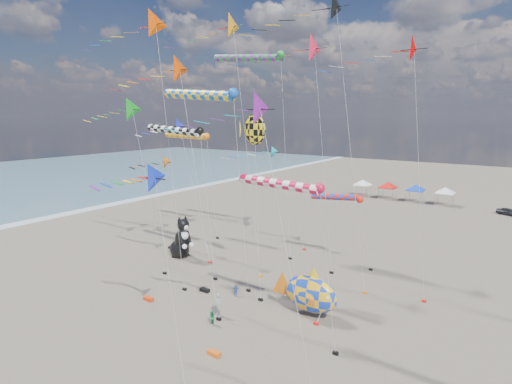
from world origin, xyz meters
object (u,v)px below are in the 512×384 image
object	(u,v)px
person_adult	(218,305)
cat_inflatable	(181,236)
child_green	(212,318)
child_blue	(236,290)
parked_car	(508,212)
fish_inflatable	(310,294)

from	to	relation	value
person_adult	cat_inflatable	bearing A→B (deg)	150.57
child_green	child_blue	distance (m)	5.20
person_adult	parked_car	bearing A→B (deg)	75.94
child_green	child_blue	bearing A→B (deg)	132.04
cat_inflatable	fish_inflatable	size ratio (longest dim) A/B	0.83
parked_car	person_adult	bearing A→B (deg)	-170.65
child_blue	parked_car	bearing A→B (deg)	22.73
child_green	parked_car	size ratio (longest dim) A/B	0.34
child_green	person_adult	bearing A→B (deg)	136.07
fish_inflatable	child_blue	xyz separation A→B (m)	(-6.95, -0.59, -1.33)
fish_inflatable	child_green	size ratio (longest dim) A/B	5.12
fish_inflatable	child_green	world-z (taller)	fish_inflatable
child_blue	person_adult	bearing A→B (deg)	-120.82
person_adult	child_green	world-z (taller)	person_adult
fish_inflatable	child_blue	bearing A→B (deg)	-175.17
cat_inflatable	child_blue	xyz separation A→B (m)	(11.00, -4.35, -1.91)
cat_inflatable	parked_car	size ratio (longest dim) A/B	1.42
cat_inflatable	child_blue	size ratio (longest dim) A/B	4.63
person_adult	child_blue	xyz separation A→B (m)	(-1.04, 3.64, -0.41)
cat_inflatable	child_green	distance (m)	15.75
child_blue	parked_car	xyz separation A→B (m)	(17.99, 47.89, 0.06)
cat_inflatable	child_blue	distance (m)	11.99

